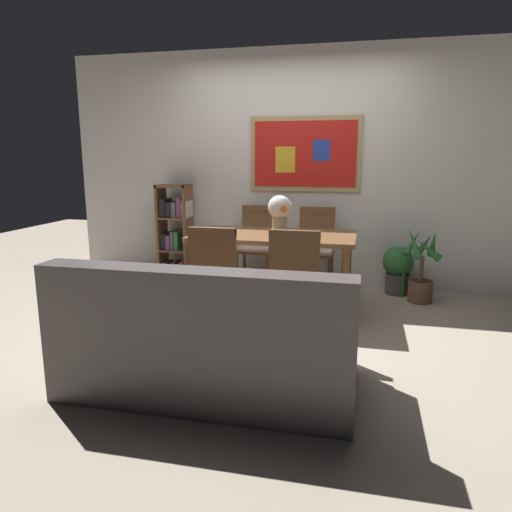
% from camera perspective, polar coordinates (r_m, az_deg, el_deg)
% --- Properties ---
extents(ground_plane, '(12.00, 12.00, 0.00)m').
position_cam_1_polar(ground_plane, '(4.10, 0.85, -8.63)').
color(ground_plane, tan).
extents(wall_back_with_painting, '(5.20, 0.14, 2.60)m').
position_cam_1_polar(wall_back_with_painting, '(5.38, 4.49, 10.43)').
color(wall_back_with_painting, silver).
rests_on(wall_back_with_painting, ground_plane).
extents(dining_table, '(1.49, 0.81, 0.74)m').
position_cam_1_polar(dining_table, '(4.38, 2.25, 1.38)').
color(dining_table, brown).
rests_on(dining_table, ground_plane).
extents(dining_chair_far_left, '(0.40, 0.41, 0.91)m').
position_cam_1_polar(dining_chair_far_left, '(5.22, 0.13, 1.95)').
color(dining_chair_far_left, brown).
rests_on(dining_chair_far_left, ground_plane).
extents(dining_chair_near_right, '(0.40, 0.41, 0.91)m').
position_cam_1_polar(dining_chair_near_right, '(3.65, 4.82, -2.45)').
color(dining_chair_near_right, brown).
rests_on(dining_chair_near_right, ground_plane).
extents(dining_chair_far_right, '(0.40, 0.41, 0.91)m').
position_cam_1_polar(dining_chair_far_right, '(5.09, 7.25, 1.61)').
color(dining_chair_far_right, brown).
rests_on(dining_chair_far_right, ground_plane).
extents(dining_chair_near_left, '(0.40, 0.41, 0.91)m').
position_cam_1_polar(dining_chair_near_left, '(3.78, -4.79, -1.94)').
color(dining_chair_near_left, brown).
rests_on(dining_chair_near_left, ground_plane).
extents(leather_couch, '(1.80, 0.84, 0.84)m').
position_cam_1_polar(leather_couch, '(2.97, -5.93, -10.50)').
color(leather_couch, '#514C4C').
rests_on(leather_couch, ground_plane).
extents(bookshelf, '(0.36, 0.28, 1.13)m').
position_cam_1_polar(bookshelf, '(5.55, -9.74, 2.42)').
color(bookshelf, brown).
rests_on(bookshelf, ground_plane).
extents(potted_ivy, '(0.33, 0.33, 0.52)m').
position_cam_1_polar(potted_ivy, '(5.23, 16.80, -1.37)').
color(potted_ivy, '#4C4742').
rests_on(potted_ivy, ground_plane).
extents(potted_palm, '(0.38, 0.41, 0.76)m').
position_cam_1_polar(potted_palm, '(4.99, 19.32, -1.84)').
color(potted_palm, brown).
rests_on(potted_palm, ground_plane).
extents(flower_vase, '(0.22, 0.22, 0.36)m').
position_cam_1_polar(flower_vase, '(4.32, 2.90, 5.44)').
color(flower_vase, tan).
rests_on(flower_vase, dining_table).
extents(tv_remote, '(0.16, 0.08, 0.02)m').
position_cam_1_polar(tv_remote, '(4.24, 6.12, 2.51)').
color(tv_remote, black).
rests_on(tv_remote, dining_table).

